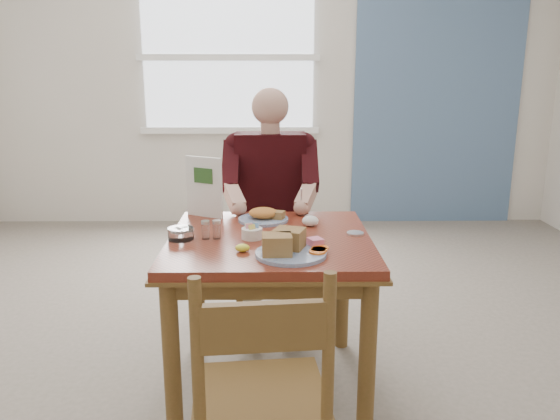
{
  "coord_description": "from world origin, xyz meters",
  "views": [
    {
      "loc": [
        0.01,
        -2.35,
        1.47
      ],
      "look_at": [
        0.05,
        0.0,
        0.87
      ],
      "focal_mm": 35.0,
      "sensor_mm": 36.0,
      "label": 1
    }
  ],
  "objects_px": {
    "table": "(270,260)",
    "diner": "(270,190)",
    "chair_near": "(261,403)",
    "far_plate": "(264,216)",
    "near_plate": "(288,246)",
    "chair_far": "(271,241)"
  },
  "relations": [
    {
      "from": "table",
      "to": "chair_near",
      "type": "bearing_deg",
      "value": -91.59
    },
    {
      "from": "table",
      "to": "near_plate",
      "type": "relative_size",
      "value": 2.86
    },
    {
      "from": "chair_far",
      "to": "diner",
      "type": "bearing_deg",
      "value": -89.99
    },
    {
      "from": "table",
      "to": "chair_near",
      "type": "xyz_separation_m",
      "value": [
        -0.02,
        -0.87,
        -0.16
      ]
    },
    {
      "from": "diner",
      "to": "far_plate",
      "type": "relative_size",
      "value": 4.29
    },
    {
      "from": "chair_near",
      "to": "far_plate",
      "type": "distance_m",
      "value": 1.17
    },
    {
      "from": "chair_near",
      "to": "far_plate",
      "type": "bearing_deg",
      "value": 90.21
    },
    {
      "from": "chair_far",
      "to": "chair_near",
      "type": "relative_size",
      "value": 1.0
    },
    {
      "from": "table",
      "to": "chair_near",
      "type": "distance_m",
      "value": 0.88
    },
    {
      "from": "chair_far",
      "to": "far_plate",
      "type": "bearing_deg",
      "value": -93.05
    },
    {
      "from": "near_plate",
      "to": "far_plate",
      "type": "distance_m",
      "value": 0.53
    },
    {
      "from": "chair_near",
      "to": "diner",
      "type": "distance_m",
      "value": 1.61
    },
    {
      "from": "chair_far",
      "to": "diner",
      "type": "xyz_separation_m",
      "value": [
        0.0,
        -0.09,
        0.33
      ]
    },
    {
      "from": "table",
      "to": "near_plate",
      "type": "xyz_separation_m",
      "value": [
        0.08,
        -0.25,
        0.15
      ]
    },
    {
      "from": "table",
      "to": "chair_far",
      "type": "height_order",
      "value": "chair_far"
    },
    {
      "from": "chair_near",
      "to": "near_plate",
      "type": "xyz_separation_m",
      "value": [
        0.1,
        0.61,
        0.31
      ]
    },
    {
      "from": "diner",
      "to": "far_plate",
      "type": "bearing_deg",
      "value": -93.67
    },
    {
      "from": "table",
      "to": "near_plate",
      "type": "distance_m",
      "value": 0.3
    },
    {
      "from": "table",
      "to": "diner",
      "type": "height_order",
      "value": "diner"
    },
    {
      "from": "table",
      "to": "chair_far",
      "type": "xyz_separation_m",
      "value": [
        0.0,
        0.8,
        -0.16
      ]
    },
    {
      "from": "diner",
      "to": "chair_near",
      "type": "bearing_deg",
      "value": -90.88
    },
    {
      "from": "table",
      "to": "chair_near",
      "type": "height_order",
      "value": "chair_near"
    }
  ]
}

